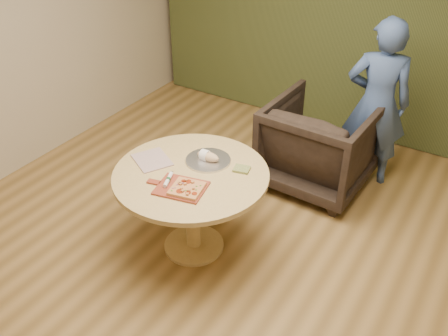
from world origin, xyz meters
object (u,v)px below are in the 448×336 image
Objects in this scene: pizza_paddle at (180,188)px; cutlery_roll at (168,180)px; bread_roll at (207,156)px; flatbread_pizza at (187,188)px; pedestal_table at (192,188)px; person_standing at (377,104)px; serving_tray at (208,160)px; armchair at (320,141)px.

pizza_paddle is 2.43× the size of cutlery_roll.
flatbread_pizza is at bearing -76.23° from bread_roll.
person_standing reaches higher than pedestal_table.
bread_roll is (-0.04, 0.42, 0.04)m from pizza_paddle.
serving_tray is at bearing 44.42° from person_standing.
pizza_paddle is 1.32× the size of serving_tray.
armchair reaches higher than cutlery_roll.
armchair is 0.62m from person_standing.
pizza_paddle is (0.05, -0.21, 0.15)m from pedestal_table.
flatbread_pizza is 0.18m from cutlery_roll.
cutlery_roll is 0.20× the size of armchair.
pedestal_table is at bearing -95.99° from serving_tray.
cutlery_roll is 1.00× the size of bread_roll.
armchair is at bearing 50.25° from cutlery_roll.
serving_tray is at bearing 70.81° from armchair.
armchair is (0.44, 1.62, -0.28)m from pizza_paddle.
cutlery_roll is (-0.18, 0.02, 0.00)m from flatbread_pizza.
bread_roll is 0.12× the size of person_standing.
pizza_paddle is 0.07m from flatbread_pizza.
person_standing reaches higher than flatbread_pizza.
armchair is at bearing 70.67° from pedestal_table.
pizza_paddle is 1.80× the size of flatbread_pizza.
person_standing is (0.94, 1.96, 0.04)m from cutlery_roll.
pedestal_table is 4.59× the size of flatbread_pizza.
serving_tray is at bearing -0.00° from bread_roll.
cutlery_roll is at bearing -100.64° from bread_roll.
armchair is at bearing 68.17° from bread_roll.
cutlery_roll is at bearing -101.85° from serving_tray.
pizza_paddle is 0.49× the size of armchair.
flatbread_pizza is 0.27× the size of armchair.
armchair reaches higher than bread_roll.
flatbread_pizza reaches higher than cutlery_roll.
person_standing is (0.85, 1.56, 0.06)m from serving_tray.
serving_tray is (0.02, 0.21, 0.15)m from pedestal_table.
bread_roll reaches higher than pizza_paddle.
cutlery_roll is (-0.06, -0.20, 0.17)m from pedestal_table.
pizza_paddle is 0.42m from serving_tray.
flatbread_pizza is 1.35× the size of bread_roll.
bread_roll is (-0.10, 0.42, 0.02)m from flatbread_pizza.
serving_tray is 0.22× the size of person_standing.
armchair is 0.59× the size of person_standing.
bread_roll is at bearing 58.74° from cutlery_roll.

